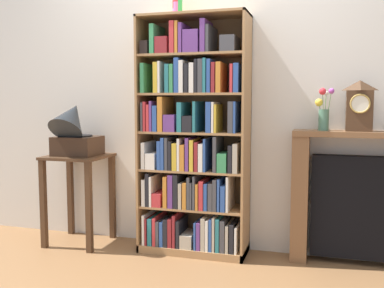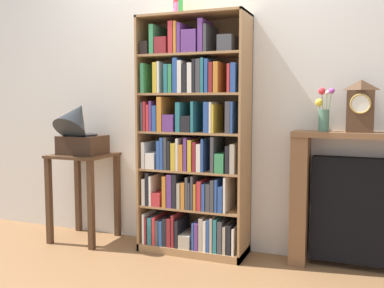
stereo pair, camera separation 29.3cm
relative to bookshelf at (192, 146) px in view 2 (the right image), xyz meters
The scene contains 9 objects.
ground_plane 0.86m from the bookshelf, 80.66° to the right, with size 7.81×6.40×0.02m, color brown.
wall_back 0.55m from the bookshelf, 53.41° to the left, with size 4.81×0.08×2.63m, color silver.
bookshelf is the anchor object (origin of this frame).
cup_stack 1.10m from the bookshelf, 165.08° to the left, with size 0.08×0.08×0.20m.
side_table_left 1.02m from the bookshelf, behind, with size 0.48×0.46×0.74m.
gramophone 0.98m from the bookshelf, behind, with size 0.35×0.43×0.50m.
fireplace_mantel 1.34m from the bookshelf, ahead, with size 1.06×0.22×0.98m.
mantel_clock 1.25m from the bookshelf, ahead, with size 0.18×0.14×0.36m.
flower_vase 1.01m from the bookshelf, ahead, with size 0.13×0.17×0.31m.
Camera 2 is at (1.24, -3.08, 1.20)m, focal length 41.36 mm.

